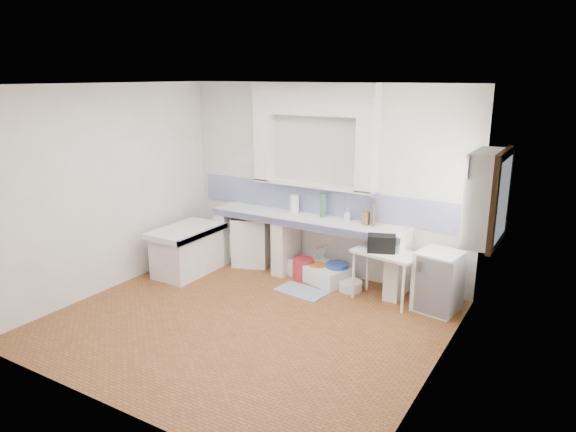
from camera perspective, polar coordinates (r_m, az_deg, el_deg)
The scene contains 36 objects.
floor at distance 6.50m, azimuth -4.60°, elevation -11.42°, with size 4.50×4.50×0.00m, color brown.
ceiling at distance 5.82m, azimuth -5.20°, elevation 14.09°, with size 4.50×4.50×0.00m, color white.
wall_back at distance 7.68m, azimuth 3.82°, elevation 3.84°, with size 4.50×4.50×0.00m, color white.
wall_front at distance 4.61m, azimuth -19.51°, elevation -4.79°, with size 4.50×4.50×0.00m, color white.
wall_left at distance 7.51m, azimuth -19.02°, elevation 2.79°, with size 4.50×4.50×0.00m, color white.
wall_right at distance 5.08m, azimuth 16.27°, elevation -2.66°, with size 4.50×4.50×0.00m, color white.
alcove_mass at distance 7.47m, azimuth 2.84°, elevation 12.63°, with size 1.90×0.25×0.45m, color white.
window_frame at distance 6.14m, azimuth 20.88°, elevation 1.90°, with size 0.35×0.86×1.06m, color #392512.
lace_valance at distance 6.09m, azimuth 19.87°, elevation 5.55°, with size 0.01×0.84×0.24m, color white.
counter_slab at distance 7.59m, azimuth 2.05°, elevation -0.46°, with size 3.00×0.60×0.08m, color white.
counter_lip at distance 7.36m, azimuth 1.00°, elevation -0.97°, with size 3.00×0.04×0.10m, color navy.
counter_pier_left at distance 8.45m, azimuth -6.33°, elevation -2.09°, with size 0.20×0.55×0.82m, color white.
counter_pier_mid at distance 7.89m, azimuth -0.21°, elevation -3.26°, with size 0.20×0.55×0.82m, color white.
counter_pier_right at distance 7.20m, azimuth 11.88°, elevation -5.44°, with size 0.20×0.55×0.82m, color white.
peninsula_top at distance 7.91m, azimuth -11.02°, elevation -1.59°, with size 0.70×1.10×0.08m, color white.
peninsula_base at distance 8.02m, azimuth -10.90°, elevation -3.99°, with size 0.60×1.00×0.62m, color white.
peninsula_lip at distance 7.70m, azimuth -9.18°, elevation -1.96°, with size 0.04×1.10×0.10m, color navy.
backsplash at distance 7.73m, azimuth 3.73°, elevation 1.64°, with size 4.27×0.03×0.40m, color navy.
stove at distance 8.24m, azimuth -3.93°, elevation -2.67°, with size 0.54×0.52×0.77m, color white.
sink at distance 7.69m, azimuth 3.47°, elevation -6.19°, with size 0.89×0.48×0.21m, color white.
side_table at distance 7.01m, azimuth 10.46°, elevation -6.51°, with size 0.83×0.46×0.04m, color white.
fridge at distance 6.90m, azimuth 16.06°, elevation -6.84°, with size 0.50×0.50×0.78m, color white.
bucket_red at distance 7.74m, azimuth 1.66°, elevation -5.70°, with size 0.32×0.32×0.30m, color #B82232.
bucket_orange at distance 7.63m, azimuth 3.14°, elevation -6.19°, with size 0.27×0.27×0.25m, color orange.
bucket_blue at distance 7.57m, azimuth 5.35°, elevation -6.23°, with size 0.32×0.32×0.30m, color #2749AB.
basin_white at distance 7.39m, azimuth 6.79°, elevation -7.55°, with size 0.33×0.33×0.13m, color white.
water_bottle_a at distance 7.90m, azimuth 3.20°, elevation -5.39°, with size 0.07×0.07×0.27m, color silver.
water_bottle_b at distance 7.76m, azimuth 4.86°, elevation -5.67°, with size 0.08×0.08×0.30m, color silver.
black_bag at distance 6.85m, azimuth 10.14°, elevation -2.96°, with size 0.36×0.20×0.22m, color black.
green_bottle_a at distance 7.59m, azimuth 3.76°, elevation 1.17°, with size 0.08×0.08×0.35m, color #33764B.
green_bottle_b at distance 7.57m, azimuth 3.87°, elevation 0.93°, with size 0.06×0.06×0.29m, color #33764B.
knife_block at distance 7.28m, azimuth 8.48°, elevation -0.23°, with size 0.09×0.07×0.18m, color brown.
cutting_board at distance 7.28m, azimuth 9.35°, elevation 0.25°, with size 0.02×0.23×0.31m, color brown.
paper_towel at distance 7.81m, azimuth 0.72°, elevation 1.32°, with size 0.13×0.13×0.27m, color white.
soap_bottle at distance 7.44m, azimuth 6.47°, elevation 0.14°, with size 0.08×0.08×0.17m, color white.
rug at distance 7.31m, azimuth 1.45°, elevation -8.20°, with size 0.70×0.40×0.01m, color #35447F.
Camera 1 is at (3.40, -4.72, 2.90)m, focal length 32.63 mm.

